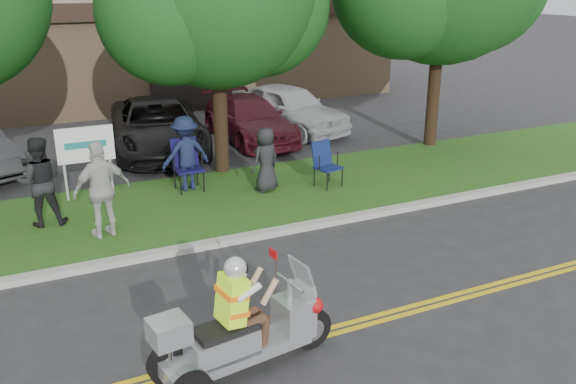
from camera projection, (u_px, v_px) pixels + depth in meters
name	position (u px, v px, depth m)	size (l,w,h in m)	color
ground	(346.00, 307.00, 9.57)	(120.00, 120.00, 0.00)	#28282B
centerline_near	(366.00, 325.00, 9.08)	(60.00, 0.10, 0.01)	gold
centerline_far	(360.00, 320.00, 9.21)	(60.00, 0.10, 0.01)	gold
curb	(269.00, 233.00, 12.15)	(60.00, 0.25, 0.12)	#A8A89E
grass_verge	(231.00, 199.00, 13.98)	(60.00, 4.00, 0.10)	#205516
commercial_building	(161.00, 46.00, 25.84)	(18.00, 8.20, 4.00)	#9E7F5B
business_sign	(86.00, 149.00, 13.60)	(1.25, 0.06, 1.75)	silver
trike_scooter	(240.00, 335.00, 7.78)	(2.60, 0.97, 1.70)	black
lawn_chair_a	(186.00, 161.00, 14.31)	(0.63, 0.66, 1.20)	black
lawn_chair_b	(325.00, 161.00, 14.58)	(0.70, 0.71, 1.08)	black
spectator_adult_mid	(40.00, 182.00, 12.16)	(0.89, 0.70, 1.84)	black
spectator_adult_right	(102.00, 190.00, 11.62)	(1.12, 0.46, 1.90)	beige
spectator_chair_a	(186.00, 153.00, 14.19)	(1.14, 0.66, 1.77)	#161D3D
spectator_chair_b	(266.00, 159.00, 14.15)	(0.74, 0.48, 1.52)	black
parked_car_mid	(158.00, 126.00, 17.66)	(2.52, 5.47, 1.52)	black
parked_car_right	(249.00, 119.00, 18.96)	(1.84, 4.53, 1.31)	#420F19
parked_car_far_right	(288.00, 108.00, 19.94)	(1.84, 4.56, 1.55)	#B6B9BE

